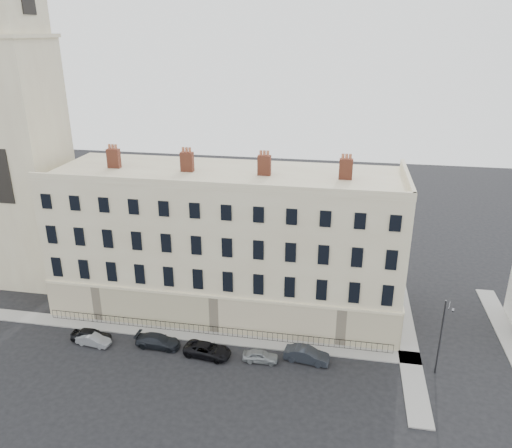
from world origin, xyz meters
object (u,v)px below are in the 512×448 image
at_px(car_b, 93,340).
at_px(car_c, 158,341).
at_px(car_a, 91,335).
at_px(car_f, 307,355).
at_px(streetlamp, 441,334).
at_px(car_e, 261,356).
at_px(car_d, 208,350).

distance_m(car_b, car_c, 6.33).
distance_m(car_a, car_c, 6.79).
distance_m(car_f, streetlamp, 11.96).
distance_m(car_c, streetlamp, 25.99).
bearing_deg(car_e, car_d, 89.94).
relative_size(car_a, car_d, 0.86).
height_order(car_c, car_e, car_c).
bearing_deg(car_b, car_c, -76.25).
distance_m(car_a, car_b, 0.73).
distance_m(car_a, car_f, 21.08).
bearing_deg(car_d, car_a, 96.28).
distance_m(car_a, car_d, 11.87).
relative_size(car_c, streetlamp, 0.59).
relative_size(car_a, car_b, 1.15).
bearing_deg(car_b, car_e, -82.60).
xyz_separation_m(car_d, car_e, (5.03, 0.05, -0.06)).
relative_size(car_a, streetlamp, 0.53).
relative_size(car_d, car_e, 1.35).
height_order(car_d, car_f, car_f).
height_order(car_f, streetlamp, streetlamp).
bearing_deg(car_e, car_f, -80.20).
relative_size(car_d, car_f, 1.07).
bearing_deg(car_f, car_c, 98.84).
height_order(car_a, car_e, car_a).
bearing_deg(streetlamp, car_c, -162.33).
height_order(car_e, streetlamp, streetlamp).
distance_m(car_d, car_e, 5.03).
bearing_deg(car_c, car_e, -90.86).
bearing_deg(car_b, streetlamp, -81.24).
relative_size(car_a, car_f, 0.92).
xyz_separation_m(car_e, streetlamp, (15.64, 1.10, 3.50)).
relative_size(car_b, car_d, 0.75).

